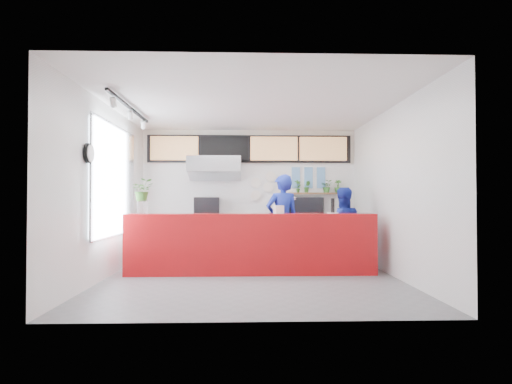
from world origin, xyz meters
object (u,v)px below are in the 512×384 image
(panini_oven, at_px, (207,208))
(staff_center, at_px, (282,221))
(espresso_machine, at_px, (306,208))
(service_counter, at_px, (251,243))
(staff_right, at_px, (343,228))
(pepper_mill, at_px, (333,205))

(panini_oven, bearing_deg, staff_center, -39.53)
(espresso_machine, xyz_separation_m, staff_center, (-0.66, -1.17, -0.22))
(service_counter, xyz_separation_m, panini_oven, (-0.98, 1.80, 0.60))
(service_counter, xyz_separation_m, staff_right, (1.83, 0.54, 0.25))
(service_counter, xyz_separation_m, pepper_mill, (1.51, -0.01, 0.70))
(service_counter, height_order, panini_oven, panini_oven)
(panini_oven, distance_m, staff_center, 2.01)
(espresso_machine, bearing_deg, pepper_mill, -69.89)
(panini_oven, bearing_deg, service_counter, -65.00)
(panini_oven, height_order, staff_right, staff_right)
(panini_oven, bearing_deg, staff_right, -27.66)
(panini_oven, xyz_separation_m, pepper_mill, (2.49, -1.81, 0.09))
(espresso_machine, bearing_deg, panini_oven, -166.52)
(staff_right, height_order, pepper_mill, staff_right)
(service_counter, xyz_separation_m, staff_center, (0.64, 0.63, 0.38))
(panini_oven, xyz_separation_m, staff_center, (1.62, -1.17, -0.22))
(staff_center, xyz_separation_m, staff_right, (1.19, -0.08, -0.13))
(service_counter, relative_size, staff_right, 2.82)
(service_counter, height_order, staff_right, staff_right)
(panini_oven, relative_size, pepper_mill, 2.13)
(service_counter, relative_size, espresso_machine, 5.73)
(panini_oven, xyz_separation_m, espresso_machine, (2.28, 0.00, -0.00))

